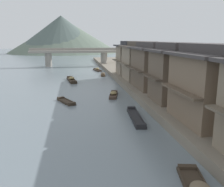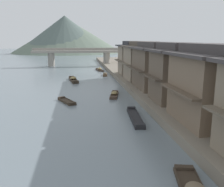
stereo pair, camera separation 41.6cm
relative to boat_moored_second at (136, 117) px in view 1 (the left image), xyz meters
name	(u,v)px [view 1 (the left image)]	position (x,y,z in m)	size (l,w,h in m)	color
riverbank_right	(183,86)	(10.70, 13.06, 0.25)	(18.00, 110.00, 0.80)	slate
boat_moored_second	(136,117)	(0.00, 0.00, 0.00)	(1.32, 5.62, 0.46)	#232326
boat_moored_third	(66,101)	(-6.56, 7.17, -0.03)	(2.32, 3.58, 0.35)	#33281E
boat_moored_far	(113,94)	(-0.53, 9.57, 0.07)	(1.79, 4.17, 0.64)	#423328
boat_midriver_drifting	(72,80)	(-5.97, 22.20, 0.12)	(1.90, 5.82, 0.81)	#33281E
boat_midriver_upstream	(97,70)	(-0.03, 36.23, 0.10)	(1.63, 4.53, 0.70)	#423328
boat_upstream_distant	(103,74)	(0.36, 28.18, 0.06)	(1.24, 3.64, 0.60)	brown
house_waterfront_second	(214,84)	(5.28, -3.69, 3.65)	(6.26, 7.04, 6.14)	#75604C
house_waterfront_tall	(175,73)	(5.01, 3.08, 3.67)	(5.72, 5.53, 6.14)	brown
house_waterfront_narrow	(152,66)	(4.90, 10.46, 3.65)	(5.49, 7.84, 6.14)	brown
house_waterfront_far	(141,61)	(5.37, 17.78, 3.65)	(6.44, 7.03, 6.14)	gray
house_waterfront_end	(131,58)	(5.18, 24.22, 3.66)	(6.06, 5.75, 6.14)	gray
stone_bridge	(77,54)	(-4.63, 47.44, 3.07)	(25.36, 2.40, 4.93)	gray
hill_far_west	(64,36)	(-10.14, 121.44, 9.00)	(61.44, 61.44, 18.30)	#5B6B5B
hill_far_centre	(62,34)	(-11.47, 119.47, 9.79)	(53.88, 53.88, 19.88)	#4C5B56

